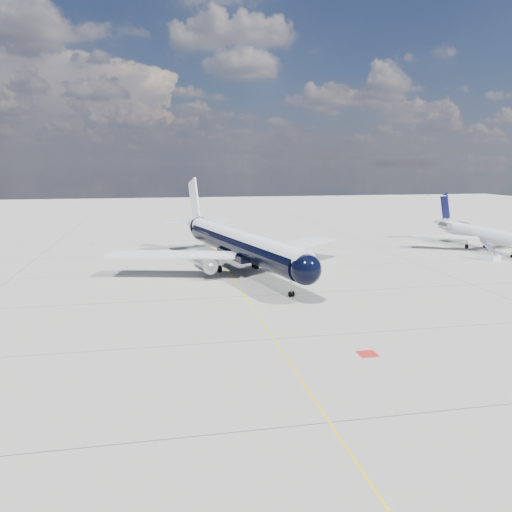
# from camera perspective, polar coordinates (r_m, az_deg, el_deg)

# --- Properties ---
(ground) EXTENTS (320.00, 320.00, 0.00)m
(ground) POSITION_cam_1_polar(r_m,az_deg,el_deg) (78.74, -3.73, -0.88)
(ground) COLOR gray
(ground) RESTS_ON ground
(taxiway_centerline) EXTENTS (0.16, 160.00, 0.01)m
(taxiway_centerline) POSITION_cam_1_polar(r_m,az_deg,el_deg) (73.88, -3.23, -1.63)
(taxiway_centerline) COLOR yellow
(taxiway_centerline) RESTS_ON ground
(red_marking) EXTENTS (1.60, 1.60, 0.01)m
(red_marking) POSITION_cam_1_polar(r_m,az_deg,el_deg) (43.04, 12.62, -10.86)
(red_marking) COLOR maroon
(red_marking) RESTS_ON ground
(main_airliner) EXTENTS (36.35, 44.95, 13.15)m
(main_airliner) POSITION_cam_1_polar(r_m,az_deg,el_deg) (73.18, -2.16, 1.51)
(main_airliner) COLOR black
(main_airliner) RESTS_ON ground
(regional_jet) EXTENTS (24.96, 28.57, 9.70)m
(regional_jet) POSITION_cam_1_polar(r_m,az_deg,el_deg) (102.12, 23.64, 2.62)
(regional_jet) COLOR silver
(regional_jet) RESTS_ON ground
(boarding_stair) EXTENTS (3.36, 3.65, 3.25)m
(boarding_stair) POSITION_cam_1_polar(r_m,az_deg,el_deg) (89.88, 25.07, -0.04)
(boarding_stair) COLOR silver
(boarding_stair) RESTS_ON ground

